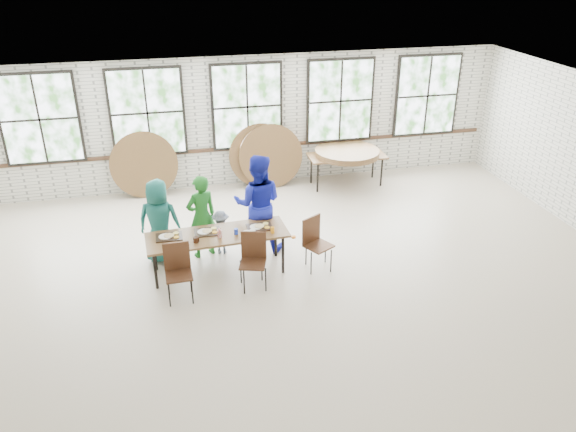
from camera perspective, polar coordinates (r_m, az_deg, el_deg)
name	(u,v)px	position (r m, az deg, el deg)	size (l,w,h in m)	color
room	(247,109)	(12.93, -4.17, 10.84)	(12.00, 12.00, 12.00)	#C0AE98
dining_table	(217,237)	(9.66, -7.18, -2.10)	(2.44, 0.92, 0.74)	brown
chair_near_left	(178,267)	(9.16, -11.12, -5.07)	(0.43, 0.41, 0.95)	#442716
chair_near_right	(253,255)	(9.31, -3.55, -3.99)	(0.52, 0.51, 0.95)	#442716
chair_spare	(315,239)	(9.81, 2.75, -2.31)	(0.57, 0.56, 0.95)	#442716
adult_teal	(159,221)	(10.17, -12.93, -0.52)	(0.76, 0.49, 1.55)	#1C6D5A
adult_green	(202,217)	(10.18, -8.77, -0.06)	(0.57, 0.38, 1.57)	#1B671F
toddler	(221,232)	(10.37, -6.80, -1.65)	(0.55, 0.32, 0.85)	#13233C
adult_blue	(258,204)	(10.23, -3.06, 1.27)	(0.91, 0.71, 1.87)	#1922AF
storage_table	(347,157)	(13.25, 6.00, 5.96)	(1.82, 0.80, 0.74)	brown
tabletop_clutter	(222,233)	(9.60, -6.68, -1.76)	(1.99, 0.58, 0.11)	black
round_tops_stacked	(347,152)	(13.21, 6.02, 6.44)	(1.50, 1.50, 0.13)	brown
round_tops_leaning	(226,159)	(13.00, -6.27, 5.76)	(4.37, 0.40, 1.50)	brown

